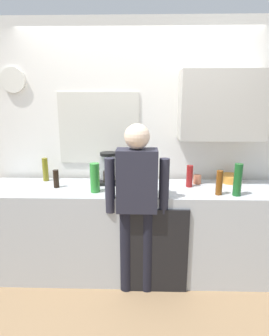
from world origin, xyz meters
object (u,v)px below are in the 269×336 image
at_px(bottle_dark_sauce, 56,179).
at_px(bottle_amber_beer, 219,183).
at_px(bottle_red_vinegar, 190,176).
at_px(dish_soap, 122,182).
at_px(person_at_sink, 137,197).
at_px(bottle_green_wine, 238,180).
at_px(coffee_maker, 109,169).
at_px(bottle_clear_soda, 95,178).
at_px(mixing_bowl, 230,178).
at_px(bottle_olive_oil, 45,169).
at_px(cup_terracotta_mug, 197,179).

relative_size(bottle_dark_sauce, bottle_amber_beer, 0.78).
bearing_deg(bottle_red_vinegar, dish_soap, -170.27).
bearing_deg(person_at_sink, bottle_green_wine, 8.31).
relative_size(coffee_maker, bottle_dark_sauce, 1.83).
relative_size(bottle_dark_sauce, bottle_clear_soda, 0.64).
xyz_separation_m(mixing_bowl, dish_soap, (-1.13, -0.29, 0.04)).
distance_m(bottle_green_wine, bottle_olive_oil, 1.96).
bearing_deg(bottle_amber_beer, dish_soap, 172.68).
height_order(bottle_amber_beer, dish_soap, bottle_amber_beer).
height_order(bottle_red_vinegar, cup_terracotta_mug, bottle_red_vinegar).
bearing_deg(bottle_green_wine, bottle_clear_soda, 177.24).
height_order(bottle_green_wine, bottle_dark_sauce, bottle_green_wine).
relative_size(bottle_red_vinegar, person_at_sink, 0.14).
relative_size(bottle_dark_sauce, cup_terracotta_mug, 1.96).
bearing_deg(bottle_clear_soda, mixing_bowl, 14.48).
distance_m(coffee_maker, bottle_olive_oil, 0.69).
bearing_deg(mixing_bowl, dish_soap, -165.81).
xyz_separation_m(bottle_olive_oil, bottle_clear_soda, (0.59, -0.35, 0.02)).
bearing_deg(mixing_bowl, person_at_sink, -151.65).
height_order(bottle_green_wine, bottle_red_vinegar, bottle_green_wine).
bearing_deg(bottle_olive_oil, mixing_bowl, 0.16).
relative_size(bottle_green_wine, cup_terracotta_mug, 3.26).
relative_size(bottle_olive_oil, mixing_bowl, 1.14).
distance_m(bottle_olive_oil, dish_soap, 0.89).
bearing_deg(mixing_bowl, bottle_green_wine, -98.54).
height_order(bottle_red_vinegar, person_at_sink, person_at_sink).
bearing_deg(bottle_green_wine, cup_terracotta_mug, 130.18).
relative_size(coffee_maker, bottle_red_vinegar, 1.50).
distance_m(bottle_dark_sauce, cup_terracotta_mug, 1.44).
bearing_deg(bottle_olive_oil, coffee_maker, -4.44).
bearing_deg(bottle_red_vinegar, bottle_olive_oil, 173.75).
distance_m(coffee_maker, bottle_amber_beer, 1.12).
bearing_deg(mixing_bowl, bottle_olive_oil, -179.84).
relative_size(bottle_clear_soda, bottle_amber_beer, 1.22).
bearing_deg(dish_soap, bottle_amber_beer, -7.32).
xyz_separation_m(bottle_dark_sauce, bottle_red_vinegar, (1.33, 0.06, 0.02)).
relative_size(coffee_maker, cup_terracotta_mug, 3.59).
bearing_deg(dish_soap, mixing_bowl, 14.19).
bearing_deg(dish_soap, bottle_dark_sauce, 175.41).
bearing_deg(coffee_maker, bottle_red_vinegar, -7.76).
bearing_deg(bottle_olive_oil, bottle_clear_soda, -30.80).
relative_size(bottle_olive_oil, bottle_amber_beer, 1.09).
height_order(bottle_red_vinegar, dish_soap, bottle_red_vinegar).
relative_size(bottle_amber_beer, person_at_sink, 0.14).
bearing_deg(bottle_green_wine, bottle_olive_oil, 167.73).
height_order(bottle_green_wine, bottle_clear_soda, bottle_green_wine).
bearing_deg(bottle_red_vinegar, cup_terracotta_mug, 46.54).
bearing_deg(cup_terracotta_mug, coffee_maker, 179.49).
xyz_separation_m(bottle_amber_beer, dish_soap, (-0.91, 0.12, -0.04)).
bearing_deg(mixing_bowl, coffee_maker, -177.37).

